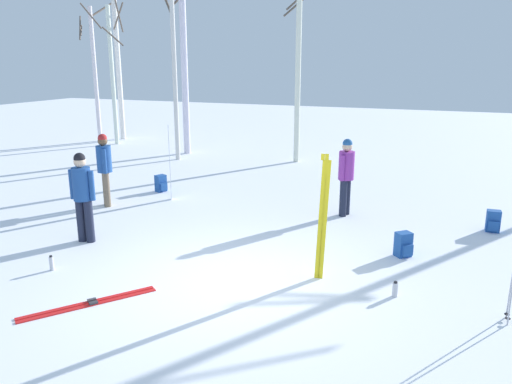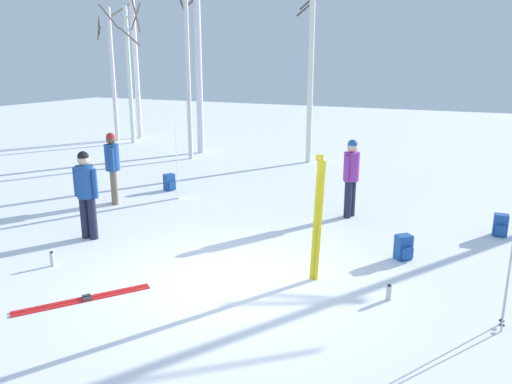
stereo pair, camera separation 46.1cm
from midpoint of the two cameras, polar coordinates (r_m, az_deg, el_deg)
ground_plane at (r=7.90m, az=-4.46°, el=-10.18°), size 60.00×60.00×0.00m
person_0 at (r=10.96m, az=9.15°, el=2.26°), size 0.34×0.51×1.72m
person_1 at (r=9.84m, az=-20.61°, el=0.03°), size 0.52×0.34×1.72m
person_2 at (r=12.15m, az=-18.08°, el=2.95°), size 0.37×0.42×1.72m
ski_pair_planted_0 at (r=12.25m, az=-10.96°, el=3.26°), size 0.15×0.23×1.87m
ski_pair_planted_1 at (r=7.65m, az=5.97°, el=-3.06°), size 0.20×0.05×2.01m
ski_pair_lying_0 at (r=7.64m, az=-20.29°, el=-11.96°), size 1.30×1.63×0.05m
backpack_0 at (r=9.04m, az=15.21°, el=-5.90°), size 0.34×0.35×0.44m
backpack_1 at (r=10.95m, az=24.54°, el=-3.11°), size 0.27×0.29×0.44m
backpack_2 at (r=13.29m, az=-11.86°, el=0.95°), size 0.34×0.32×0.44m
water_bottle_0 at (r=8.96m, az=-23.85°, el=-7.53°), size 0.07×0.07×0.26m
water_bottle_1 at (r=7.57m, az=14.00°, el=-10.84°), size 0.08×0.08×0.24m
birch_tree_0 at (r=21.82m, az=-18.68°, el=12.85°), size 1.17×0.77×5.50m
birch_tree_1 at (r=22.53m, az=-16.32°, el=15.50°), size 0.90×1.37×7.29m
birch_tree_2 at (r=21.16m, az=-16.77°, el=13.02°), size 0.84×1.19×5.60m
birch_tree_3 at (r=18.40m, az=-9.08°, el=15.02°), size 1.23×1.62×6.65m
birch_tree_4 at (r=17.27m, az=-10.19°, el=16.40°), size 1.29×1.19×7.42m
birch_tree_5 at (r=16.67m, az=4.08°, el=16.99°), size 0.92×0.70×7.73m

